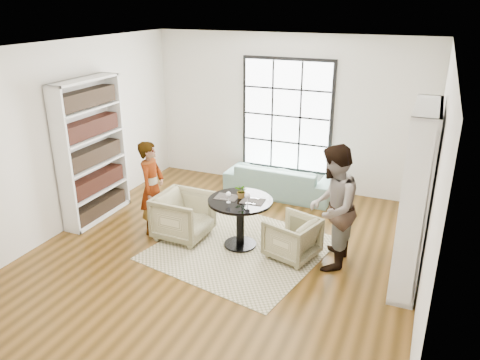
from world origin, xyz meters
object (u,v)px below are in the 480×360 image
at_px(sofa, 280,180).
at_px(person_right, 332,208).
at_px(pedestal_table, 240,213).
at_px(person_left, 152,188).
at_px(wine_glass_left, 228,195).
at_px(armchair_left, 183,216).
at_px(flower_centerpiece, 242,191).
at_px(wine_glass_right, 247,196).
at_px(armchair_right, 292,238).

distance_m(sofa, person_right, 2.69).
bearing_deg(sofa, pedestal_table, 93.53).
height_order(sofa, person_left, person_left).
bearing_deg(wine_glass_left, armchair_left, 174.11).
height_order(person_left, flower_centerpiece, person_left).
bearing_deg(pedestal_table, armchair_left, -175.52).
bearing_deg(person_right, flower_centerpiece, -94.84).
bearing_deg(wine_glass_right, armchair_right, 6.56).
distance_m(armchair_left, wine_glass_right, 1.22).
bearing_deg(flower_centerpiece, armchair_left, -170.91).
bearing_deg(person_left, pedestal_table, -95.48).
relative_size(wine_glass_right, flower_centerpiece, 0.81).
height_order(pedestal_table, sofa, pedestal_table).
height_order(person_right, wine_glass_right, person_right).
xyz_separation_m(person_left, flower_centerpiece, (1.49, 0.15, 0.12)).
relative_size(person_left, flower_centerpiece, 7.01).
xyz_separation_m(pedestal_table, sofa, (-0.08, 2.17, -0.26)).
height_order(armchair_left, person_right, person_right).
height_order(person_right, flower_centerpiece, person_right).
bearing_deg(pedestal_table, armchair_right, -0.72).
height_order(sofa, person_right, person_right).
distance_m(armchair_left, person_left, 0.68).
bearing_deg(armchair_right, person_left, -71.18).
distance_m(pedestal_table, person_right, 1.42).
distance_m(armchair_right, person_right, 0.80).
bearing_deg(wine_glass_right, wine_glass_left, -165.47).
height_order(wine_glass_left, wine_glass_right, wine_glass_right).
xyz_separation_m(sofa, wine_glass_left, (-0.05, -2.33, 0.60)).
bearing_deg(armchair_left, wine_glass_right, -88.90).
relative_size(armchair_left, wine_glass_right, 4.57).
height_order(armchair_left, wine_glass_right, wine_glass_right).
xyz_separation_m(armchair_left, flower_centerpiece, (0.94, 0.15, 0.52)).
bearing_deg(wine_glass_left, person_right, 5.66).
xyz_separation_m(armchair_left, wine_glass_right, (1.09, -0.01, 0.54)).
bearing_deg(pedestal_table, wine_glass_left, -127.70).
distance_m(pedestal_table, flower_centerpiece, 0.33).
height_order(armchair_right, wine_glass_left, wine_glass_left).
height_order(armchair_right, person_right, person_right).
distance_m(person_left, wine_glass_left, 1.38).
relative_size(pedestal_table, wine_glass_left, 5.69).
xyz_separation_m(pedestal_table, flower_centerpiece, (-0.01, 0.08, 0.32)).
relative_size(pedestal_table, wine_glass_right, 5.51).
xyz_separation_m(armchair_left, person_left, (-0.55, 0.00, 0.40)).
height_order(armchair_left, person_left, person_left).
height_order(sofa, wine_glass_left, wine_glass_left).
relative_size(armchair_right, flower_centerpiece, 3.14).
height_order(person_left, wine_glass_right, person_left).
bearing_deg(person_left, armchair_right, -96.75).
relative_size(armchair_right, person_right, 0.38).
bearing_deg(flower_centerpiece, sofa, 91.85).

